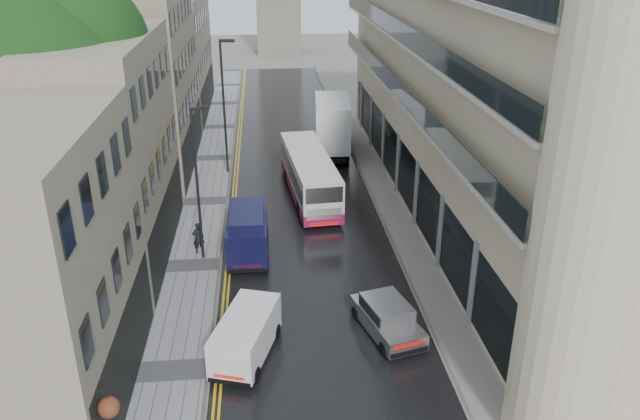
{
  "coord_description": "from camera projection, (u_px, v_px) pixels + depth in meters",
  "views": [
    {
      "loc": [
        -2.13,
        -8.73,
        15.21
      ],
      "look_at": [
        0.38,
        18.0,
        3.4
      ],
      "focal_mm": 35.0,
      "sensor_mm": 36.0,
      "label": 1
    }
  ],
  "objects": [
    {
      "name": "modern_block",
      "position": [
        478.0,
        91.0,
        36.02
      ],
      "size": [
        8.0,
        40.0,
        14.0
      ],
      "primitive_type": null,
      "color": "beige",
      "rests_on": "ground"
    },
    {
      "name": "pedestrian",
      "position": [
        198.0,
        238.0,
        32.12
      ],
      "size": [
        0.71,
        0.58,
        1.68
      ],
      "primitive_type": "imported",
      "rotation": [
        0.0,
        0.0,
        3.47
      ],
      "color": "black",
      "rests_on": "left_sidewalk"
    },
    {
      "name": "right_sidewalk",
      "position": [
        384.0,
        195.0,
        39.76
      ],
      "size": [
        1.8,
        85.0,
        0.12
      ],
      "primitive_type": "cube",
      "color": "slate",
      "rests_on": "ground"
    },
    {
      "name": "white_lorry",
      "position": [
        317.0,
        132.0,
        45.21
      ],
      "size": [
        3.06,
        8.31,
        4.28
      ],
      "primitive_type": null,
      "rotation": [
        0.0,
        0.0,
        -0.08
      ],
      "color": "silver",
      "rests_on": "road"
    },
    {
      "name": "road",
      "position": [
        300.0,
        199.0,
        39.32
      ],
      "size": [
        9.0,
        85.0,
        0.02
      ],
      "primitive_type": "cube",
      "color": "black",
      "rests_on": "ground"
    },
    {
      "name": "white_van",
      "position": [
        213.0,
        355.0,
        23.16
      ],
      "size": [
        2.87,
        4.38,
        1.83
      ],
      "primitive_type": null,
      "rotation": [
        0.0,
        0.0,
        -0.31
      ],
      "color": "white",
      "rests_on": "road"
    },
    {
      "name": "lamp_post_far",
      "position": [
        224.0,
        109.0,
        41.79
      ],
      "size": [
        1.03,
        0.33,
        9.0
      ],
      "primitive_type": null,
      "rotation": [
        0.0,
        0.0,
        -0.11
      ],
      "color": "black",
      "rests_on": "left_sidewalk"
    },
    {
      "name": "tree_near",
      "position": [
        37.0,
        133.0,
        28.62
      ],
      "size": [
        10.56,
        10.56,
        13.89
      ],
      "primitive_type": null,
      "color": "black",
      "rests_on": "ground"
    },
    {
      "name": "silver_hatchback",
      "position": [
        385.0,
        340.0,
        24.37
      ],
      "size": [
        2.69,
        4.24,
        1.47
      ],
      "primitive_type": null,
      "rotation": [
        0.0,
        0.0,
        0.26
      ],
      "color": "#A0A0A4",
      "rests_on": "road"
    },
    {
      "name": "navy_van",
      "position": [
        228.0,
        246.0,
        30.5
      ],
      "size": [
        2.06,
        5.05,
        2.57
      ],
      "primitive_type": null,
      "rotation": [
        0.0,
        0.0,
        -0.01
      ],
      "color": "black",
      "rests_on": "road"
    },
    {
      "name": "tree_far",
      "position": [
        108.0,
        86.0,
        40.78
      ],
      "size": [
        9.24,
        9.24,
        12.46
      ],
      "primitive_type": null,
      "color": "black",
      "rests_on": "ground"
    },
    {
      "name": "old_shop_row",
      "position": [
        143.0,
        99.0,
        38.38
      ],
      "size": [
        4.5,
        56.0,
        12.0
      ],
      "primitive_type": null,
      "color": "gray",
      "rests_on": "ground"
    },
    {
      "name": "lamp_post_near",
      "position": [
        197.0,
        187.0,
        30.38
      ],
      "size": [
        0.88,
        0.52,
        7.79
      ],
      "primitive_type": null,
      "rotation": [
        0.0,
        0.0,
        0.4
      ],
      "color": "black",
      "rests_on": "left_sidewalk"
    },
    {
      "name": "cream_bus",
      "position": [
        299.0,
        194.0,
        36.41
      ],
      "size": [
        3.2,
        10.42,
        2.8
      ],
      "primitive_type": null,
      "rotation": [
        0.0,
        0.0,
        0.09
      ],
      "color": "silver",
      "rests_on": "road"
    },
    {
      "name": "left_sidewalk",
      "position": [
        206.0,
        202.0,
        38.8
      ],
      "size": [
        2.7,
        85.0,
        0.12
      ],
      "primitive_type": "cube",
      "color": "gray",
      "rests_on": "ground"
    }
  ]
}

